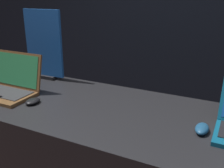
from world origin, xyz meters
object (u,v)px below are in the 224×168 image
Objects in this scene: laptop_front at (9,85)px; promo_stand_front at (44,46)px; mouse_front at (33,101)px; mouse_back at (202,129)px.

promo_stand_front is at bearing 90.00° from laptop_front.
mouse_back is (0.93, 0.10, 0.00)m from mouse_front.
promo_stand_front reaches higher than laptop_front.
promo_stand_front reaches higher than mouse_back.
mouse_back is at bearing 1.87° from laptop_front.
promo_stand_front is (0.00, 0.36, 0.18)m from laptop_front.
promo_stand_front is at bearing 164.83° from mouse_back.
mouse_front is 0.53m from promo_stand_front.
mouse_front is 0.88× the size of mouse_back.
promo_stand_front is (-0.25, 0.41, 0.23)m from mouse_front.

